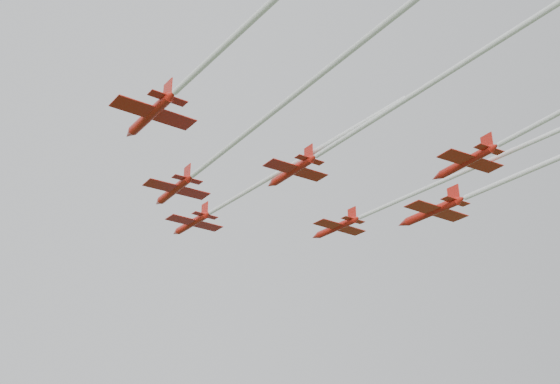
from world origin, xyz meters
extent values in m
cylinder|color=red|center=(-11.10, 20.52, 56.00)|extent=(4.48, 7.60, 1.03)
cone|color=red|center=(-13.25, 24.85, 56.00)|extent=(1.68, 1.97, 1.03)
cone|color=red|center=(-9.07, 16.45, 56.00)|extent=(1.34, 1.43, 0.94)
ellipsoid|color=black|center=(-11.93, 22.21, 56.37)|extent=(0.75, 0.97, 0.30)
cube|color=red|center=(-10.76, 19.85, 55.76)|extent=(8.49, 5.87, 0.09)
cube|color=red|center=(-9.46, 17.25, 56.00)|extent=(3.86, 2.68, 0.08)
cube|color=red|center=(-9.55, 17.41, 57.03)|extent=(0.84, 1.55, 1.88)
cylinder|color=silver|center=(-0.47, -0.81, 55.95)|extent=(17.23, 33.84, 0.56)
cylinder|color=red|center=(-14.08, 5.39, 54.39)|extent=(4.03, 7.60, 1.01)
cone|color=red|center=(-15.95, 9.76, 54.39)|extent=(1.59, 1.93, 1.01)
cone|color=red|center=(-12.31, 1.28, 54.39)|extent=(1.28, 1.38, 0.92)
ellipsoid|color=black|center=(-14.80, 7.09, 54.76)|extent=(0.70, 0.96, 0.30)
cube|color=red|center=(-13.78, 4.71, 54.16)|extent=(8.40, 5.41, 0.09)
cube|color=red|center=(-12.65, 2.09, 54.39)|extent=(3.83, 2.47, 0.07)
cube|color=red|center=(-12.73, 2.26, 55.40)|extent=(0.74, 1.56, 1.84)
cylinder|color=silver|center=(-3.58, -19.00, 54.34)|extent=(17.56, 39.86, 0.55)
cylinder|color=red|center=(8.63, 13.70, 54.05)|extent=(4.26, 7.16, 0.97)
cone|color=red|center=(6.58, 17.77, 54.05)|extent=(1.59, 1.86, 0.97)
cone|color=red|center=(10.57, 9.87, 54.05)|extent=(1.27, 1.35, 0.89)
ellipsoid|color=black|center=(7.84, 15.28, 54.41)|extent=(0.71, 0.92, 0.28)
cube|color=red|center=(8.95, 13.07, 53.83)|extent=(7.99, 5.57, 0.09)
cube|color=red|center=(10.19, 10.62, 54.05)|extent=(3.64, 2.55, 0.07)
cube|color=red|center=(10.11, 10.78, 55.03)|extent=(0.80, 1.46, 1.77)
cylinder|color=silver|center=(21.97, -12.68, 54.01)|extent=(22.83, 44.47, 0.53)
cylinder|color=red|center=(-17.17, -10.60, 55.62)|extent=(4.63, 8.08, 1.09)
cone|color=red|center=(-19.38, -5.99, 55.62)|extent=(1.76, 2.08, 1.09)
cone|color=red|center=(-15.09, -14.94, 55.62)|extent=(1.41, 1.50, 0.99)
ellipsoid|color=black|center=(-18.03, -8.81, 56.02)|extent=(0.78, 1.03, 0.32)
cube|color=red|center=(-16.83, -11.32, 55.38)|extent=(9.00, 6.10, 0.10)
cube|color=red|center=(-15.50, -14.09, 55.62)|extent=(4.10, 2.79, 0.08)
cube|color=red|center=(-15.58, -13.91, 56.72)|extent=(0.86, 1.65, 1.99)
cylinder|color=red|center=(-0.53, -1.52, 54.83)|extent=(3.95, 7.31, 0.98)
cone|color=red|center=(-2.38, 2.67, 54.83)|extent=(1.54, 1.86, 0.98)
cone|color=red|center=(1.21, -5.47, 54.83)|extent=(1.25, 1.34, 0.89)
ellipsoid|color=black|center=(-1.25, 0.11, 55.19)|extent=(0.68, 0.92, 0.28)
cube|color=red|center=(-0.24, -2.17, 54.61)|extent=(8.10, 5.28, 0.09)
cube|color=red|center=(0.87, -4.69, 54.83)|extent=(3.69, 2.42, 0.07)
cube|color=red|center=(0.80, -4.53, 55.81)|extent=(0.73, 1.50, 1.78)
cylinder|color=silver|center=(8.19, -21.24, 54.78)|extent=(14.04, 30.87, 0.53)
cylinder|color=red|center=(20.38, 7.69, 54.85)|extent=(4.93, 8.79, 1.18)
cone|color=red|center=(18.04, 12.72, 54.85)|extent=(1.89, 2.26, 1.18)
cone|color=red|center=(22.58, 2.96, 54.85)|extent=(1.52, 1.62, 1.08)
ellipsoid|color=black|center=(19.47, 9.64, 55.28)|extent=(0.84, 1.12, 0.34)
cube|color=red|center=(20.74, 6.91, 54.58)|extent=(9.77, 6.53, 0.11)
cube|color=red|center=(22.15, 3.88, 54.85)|extent=(4.45, 2.99, 0.09)
cube|color=red|center=(22.06, 4.08, 56.04)|extent=(0.91, 1.80, 2.15)
cylinder|color=red|center=(17.07, -10.54, 53.11)|extent=(3.59, 7.37, 0.97)
cone|color=red|center=(15.44, -6.28, 53.11)|extent=(1.48, 1.83, 0.97)
cone|color=red|center=(18.60, -14.55, 53.11)|extent=(1.21, 1.31, 0.88)
ellipsoid|color=black|center=(16.44, -8.89, 53.46)|extent=(0.65, 0.92, 0.28)
cube|color=red|center=(17.32, -11.20, 52.89)|extent=(8.09, 4.93, 0.09)
cube|color=red|center=(18.30, -13.76, 53.11)|extent=(3.68, 2.25, 0.07)
cube|color=red|center=(18.24, -13.60, 54.08)|extent=(0.65, 1.52, 1.77)
camera|label=1|loc=(-14.82, -74.79, 18.96)|focal=45.00mm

